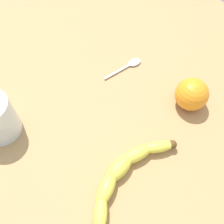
% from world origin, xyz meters
% --- Properties ---
extents(wooden_tabletop, '(1.20, 1.20, 0.03)m').
position_xyz_m(wooden_tabletop, '(0.00, 0.00, 0.01)').
color(wooden_tabletop, '#A57F50').
rests_on(wooden_tabletop, ground).
extents(banana, '(0.08, 0.24, 0.03)m').
position_xyz_m(banana, '(-0.15, 0.03, 0.05)').
color(banana, '#DDD245').
rests_on(banana, wooden_tabletop).
extents(orange_fruit, '(0.07, 0.07, 0.07)m').
position_xyz_m(orange_fruit, '(-0.16, -0.20, 0.07)').
color(orange_fruit, orange).
rests_on(orange_fruit, wooden_tabletop).
extents(teaspoon, '(0.04, 0.11, 0.01)m').
position_xyz_m(teaspoon, '(0.02, -0.21, 0.03)').
color(teaspoon, silver).
rests_on(teaspoon, wooden_tabletop).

